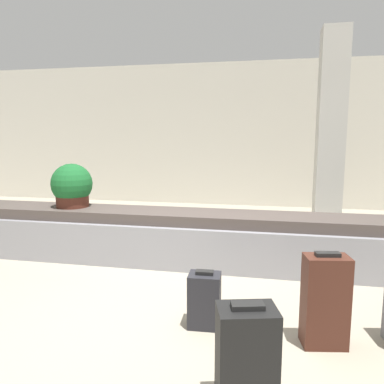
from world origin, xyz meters
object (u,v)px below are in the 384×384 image
Objects in this scene: suitcase_3 at (325,301)px; traveler_0 at (334,170)px; potted_plant_2 at (72,186)px; suitcase_0 at (204,300)px; pillar at (330,135)px; suitcase_2 at (246,359)px.

traveler_0 is (0.74, 4.38, 0.62)m from suitcase_3.
potted_plant_2 is (-2.98, 1.68, 0.56)m from suitcase_3.
suitcase_3 is at bearing -9.13° from suitcase_0.
traveler_0 is (0.25, 0.97, -0.63)m from pillar.
suitcase_2 is at bearing -45.49° from potted_plant_2.
suitcase_0 is at bearing 12.99° from traveler_0.
potted_plant_2 is at bearing -153.53° from pillar.
suitcase_0 is 0.95m from suitcase_3.
suitcase_2 is (0.40, -0.91, 0.09)m from suitcase_0.
potted_plant_2 reaches higher than suitcase_2.
suitcase_2 is at bearing -133.60° from suitcase_3.
traveler_0 is (3.72, 2.70, 0.05)m from potted_plant_2.
suitcase_0 is 2.68m from potted_plant_2.
suitcase_3 reaches higher than suitcase_0.
suitcase_2 is 0.40× the size of traveler_0.
traveler_0 is at bearing 35.96° from potted_plant_2.
suitcase_0 is 0.74× the size of suitcase_2.
pillar is 1.19m from traveler_0.
pillar is 4.53m from suitcase_2.
suitcase_0 is 0.30× the size of traveler_0.
suitcase_2 is at bearing -69.23° from suitcase_0.
suitcase_0 is 0.66× the size of suitcase_3.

